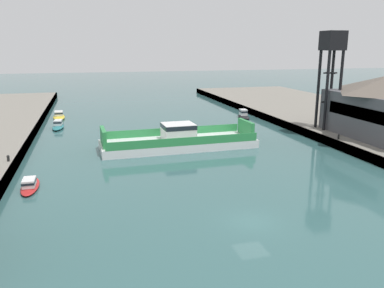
{
  "coord_description": "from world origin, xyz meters",
  "views": [
    {
      "loc": [
        -12.11,
        -26.85,
        13.67
      ],
      "look_at": [
        0.0,
        18.68,
        2.0
      ],
      "focal_mm": 36.73,
      "sensor_mm": 36.0,
      "label": 1
    }
  ],
  "objects_px": {
    "moored_boat_near_left": "(30,185)",
    "crane_tower": "(332,55)",
    "moored_boat_near_right": "(59,116)",
    "moored_boat_mid_left": "(243,115)",
    "chain_ferry": "(178,140)",
    "moored_boat_mid_right": "(58,125)"
  },
  "relations": [
    {
      "from": "chain_ferry",
      "to": "moored_boat_mid_right",
      "type": "distance_m",
      "value": 25.08
    },
    {
      "from": "moored_boat_near_right",
      "to": "moored_boat_mid_left",
      "type": "distance_m",
      "value": 36.5
    },
    {
      "from": "moored_boat_near_right",
      "to": "moored_boat_mid_left",
      "type": "xyz_separation_m",
      "value": [
        35.38,
        -8.96,
        0.13
      ]
    },
    {
      "from": "chain_ferry",
      "to": "moored_boat_near_left",
      "type": "height_order",
      "value": "chain_ferry"
    },
    {
      "from": "crane_tower",
      "to": "moored_boat_mid_left",
      "type": "bearing_deg",
      "value": 108.66
    },
    {
      "from": "chain_ferry",
      "to": "moored_boat_near_left",
      "type": "xyz_separation_m",
      "value": [
        -17.92,
        -12.12,
        -0.64
      ]
    },
    {
      "from": "chain_ferry",
      "to": "moored_boat_near_right",
      "type": "relative_size",
      "value": 3.06
    },
    {
      "from": "moored_boat_near_right",
      "to": "moored_boat_mid_left",
      "type": "bearing_deg",
      "value": -14.22
    },
    {
      "from": "moored_boat_mid_left",
      "to": "crane_tower",
      "type": "xyz_separation_m",
      "value": [
        6.28,
        -18.59,
        11.93
      ]
    },
    {
      "from": "moored_boat_near_left",
      "to": "crane_tower",
      "type": "xyz_separation_m",
      "value": [
        42.01,
        13.4,
        12.15
      ]
    },
    {
      "from": "moored_boat_mid_right",
      "to": "crane_tower",
      "type": "height_order",
      "value": "crane_tower"
    },
    {
      "from": "moored_boat_near_right",
      "to": "moored_boat_mid_right",
      "type": "relative_size",
      "value": 1.24
    },
    {
      "from": "chain_ferry",
      "to": "moored_boat_mid_left",
      "type": "distance_m",
      "value": 26.69
    },
    {
      "from": "chain_ferry",
      "to": "crane_tower",
      "type": "height_order",
      "value": "crane_tower"
    },
    {
      "from": "chain_ferry",
      "to": "moored_boat_near_right",
      "type": "xyz_separation_m",
      "value": [
        -17.57,
        28.84,
        -0.55
      ]
    },
    {
      "from": "moored_boat_near_right",
      "to": "moored_boat_mid_left",
      "type": "relative_size",
      "value": 1.32
    },
    {
      "from": "moored_boat_near_left",
      "to": "crane_tower",
      "type": "distance_m",
      "value": 45.74
    },
    {
      "from": "moored_boat_mid_right",
      "to": "moored_boat_near_left",
      "type": "bearing_deg",
      "value": -91.59
    },
    {
      "from": "chain_ferry",
      "to": "moored_boat_mid_left",
      "type": "xyz_separation_m",
      "value": [
        17.81,
        19.88,
        -0.42
      ]
    },
    {
      "from": "chain_ferry",
      "to": "moored_boat_mid_left",
      "type": "height_order",
      "value": "chain_ferry"
    },
    {
      "from": "crane_tower",
      "to": "moored_boat_near_left",
      "type": "bearing_deg",
      "value": -162.3
    },
    {
      "from": "chain_ferry",
      "to": "moored_boat_mid_left",
      "type": "relative_size",
      "value": 4.02
    }
  ]
}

